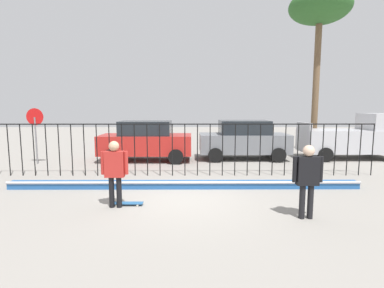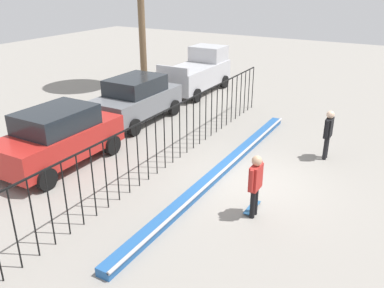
% 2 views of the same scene
% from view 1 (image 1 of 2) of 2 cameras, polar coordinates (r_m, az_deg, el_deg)
% --- Properties ---
extents(ground_plane, '(60.00, 60.00, 0.00)m').
position_cam_1_polar(ground_plane, '(8.49, -1.71, -10.40)').
color(ground_plane, gray).
extents(bowl_coping_ledge, '(11.00, 0.40, 0.27)m').
position_cam_1_polar(bowl_coping_ledge, '(9.49, -1.55, -7.76)').
color(bowl_coping_ledge, '#235699').
rests_on(bowl_coping_ledge, ground).
extents(perimeter_fence, '(14.04, 0.04, 1.95)m').
position_cam_1_polar(perimeter_fence, '(11.01, -1.37, -0.03)').
color(perimeter_fence, black).
rests_on(perimeter_fence, ground).
extents(skateboarder, '(0.69, 0.26, 1.71)m').
position_cam_1_polar(skateboarder, '(7.77, -14.62, -4.46)').
color(skateboarder, black).
rests_on(skateboarder, ground).
extents(skateboard, '(0.80, 0.20, 0.07)m').
position_cam_1_polar(skateboard, '(8.09, -12.24, -11.03)').
color(skateboard, '#26598C').
rests_on(skateboard, ground).
extents(camera_operator, '(0.69, 0.26, 1.71)m').
position_cam_1_polar(camera_operator, '(7.26, 21.28, -5.55)').
color(camera_operator, black).
rests_on(camera_operator, ground).
extents(parked_car_red, '(4.30, 2.12, 1.90)m').
position_cam_1_polar(parked_car_red, '(14.32, -8.80, 0.69)').
color(parked_car_red, '#B2231E').
rests_on(parked_car_red, ground).
extents(parked_car_gray, '(4.30, 2.12, 1.90)m').
position_cam_1_polar(parked_car_gray, '(14.82, 9.87, 0.88)').
color(parked_car_gray, slate).
rests_on(parked_car_gray, ground).
extents(pickup_truck, '(4.70, 2.12, 2.24)m').
position_cam_1_polar(pickup_truck, '(16.77, 28.68, 1.05)').
color(pickup_truck, '#B7B7BC').
rests_on(pickup_truck, ground).
extents(stop_sign, '(0.76, 0.07, 2.50)m').
position_cam_1_polar(stop_sign, '(15.02, -27.82, 2.71)').
color(stop_sign, slate).
rests_on(stop_sign, ground).
extents(palm_tree_tall, '(3.42, 3.42, 9.10)m').
position_cam_1_polar(palm_tree_tall, '(19.73, 23.30, 22.50)').
color(palm_tree_tall, brown).
rests_on(palm_tree_tall, ground).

